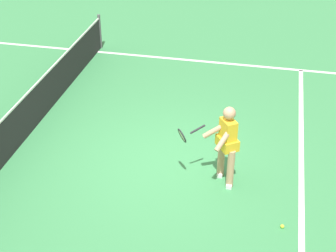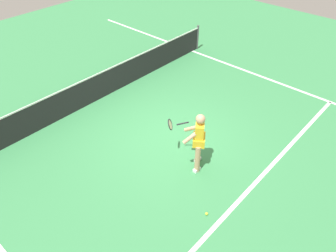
% 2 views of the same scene
% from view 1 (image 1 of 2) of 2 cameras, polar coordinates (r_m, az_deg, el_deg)
% --- Properties ---
extents(ground_plane, '(24.30, 24.30, 0.00)m').
position_cam_1_polar(ground_plane, '(9.97, 0.06, -4.03)').
color(ground_plane, '#38844C').
extents(service_line_marking, '(9.46, 0.10, 0.01)m').
position_cam_1_polar(service_line_marking, '(9.86, 14.58, -5.71)').
color(service_line_marking, white).
rests_on(service_line_marking, ground).
extents(sideline_right_marking, '(0.10, 16.69, 0.01)m').
position_cam_1_polar(sideline_right_marking, '(14.02, 4.20, 7.14)').
color(sideline_right_marking, white).
rests_on(sideline_right_marking, ground).
extents(court_net, '(10.14, 0.08, 0.98)m').
position_cam_1_polar(court_net, '(10.69, -16.23, 0.17)').
color(court_net, '#4C4C51').
rests_on(court_net, ground).
extents(tennis_player, '(0.69, 1.14, 1.55)m').
position_cam_1_polar(tennis_player, '(9.07, 6.40, -1.81)').
color(tennis_player, tan).
rests_on(tennis_player, ground).
extents(tennis_ball_near, '(0.07, 0.07, 0.07)m').
position_cam_1_polar(tennis_ball_near, '(8.74, 12.56, -10.80)').
color(tennis_ball_near, '#D1E533').
rests_on(tennis_ball_near, ground).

